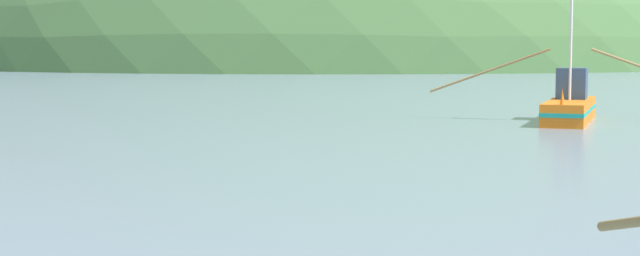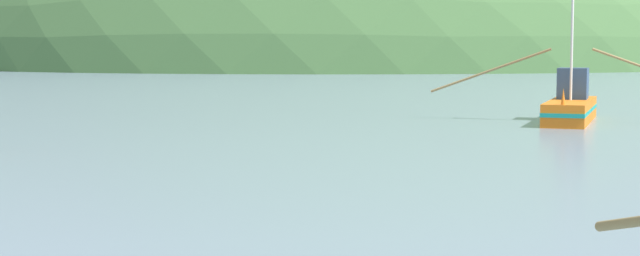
% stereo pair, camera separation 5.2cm
% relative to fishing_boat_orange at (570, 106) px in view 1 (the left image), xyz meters
% --- Properties ---
extents(hill_far_right, '(114.73, 91.79, 61.34)m').
position_rel_fishing_boat_orange_xyz_m(hill_far_right, '(-38.60, 149.42, -0.73)').
color(hill_far_right, '#386633').
rests_on(hill_far_right, ground).
extents(hill_far_left, '(144.86, 115.89, 73.27)m').
position_rel_fishing_boat_orange_xyz_m(hill_far_left, '(6.43, 133.64, -0.73)').
color(hill_far_left, '#47703D').
rests_on(hill_far_left, ground).
extents(fishing_boat_orange, '(12.23, 8.32, 6.79)m').
position_rel_fishing_boat_orange_xyz_m(fishing_boat_orange, '(0.00, 0.00, 0.00)').
color(fishing_boat_orange, orange).
rests_on(fishing_boat_orange, ground).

